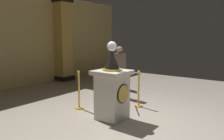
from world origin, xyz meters
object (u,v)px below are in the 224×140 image
object	(u,v)px
pedestal_clock	(112,89)
bystander_guest	(120,70)
cafe_table	(108,79)
cafe_chair_red	(122,74)
stanchion_near	(139,94)
stanchion_far	(79,95)

from	to	relation	value
pedestal_clock	bystander_guest	size ratio (longest dim) A/B	1.12
cafe_table	bystander_guest	bearing A→B (deg)	-111.97
cafe_table	cafe_chair_red	xyz separation A→B (m)	(0.60, -0.21, 0.11)
stanchion_near	cafe_chair_red	xyz separation A→B (m)	(1.42, 1.56, 0.21)
pedestal_clock	cafe_table	world-z (taller)	pedestal_clock
bystander_guest	cafe_chair_red	distance (m)	1.08
stanchion_far	stanchion_near	bearing A→B (deg)	-46.75
stanchion_near	cafe_table	xyz separation A→B (m)	(0.82, 1.77, 0.11)
stanchion_far	bystander_guest	size ratio (longest dim) A/B	0.63
pedestal_clock	cafe_chair_red	bearing A→B (deg)	30.28
pedestal_clock	stanchion_far	xyz separation A→B (m)	(0.09, 1.21, -0.36)
stanchion_near	cafe_chair_red	bearing A→B (deg)	47.60
stanchion_near	stanchion_far	xyz separation A→B (m)	(-1.14, 1.21, 0.01)
pedestal_clock	cafe_table	bearing A→B (deg)	40.54
stanchion_far	cafe_table	world-z (taller)	stanchion_far
stanchion_near	cafe_chair_red	distance (m)	2.12
pedestal_clock	stanchion_near	bearing A→B (deg)	-0.40
pedestal_clock	cafe_chair_red	world-z (taller)	pedestal_clock
stanchion_far	bystander_guest	world-z (taller)	bystander_guest
pedestal_clock	stanchion_near	size ratio (longest dim) A/B	1.79
cafe_table	cafe_chair_red	bearing A→B (deg)	-19.12
cafe_chair_red	bystander_guest	bearing A→B (deg)	-149.64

